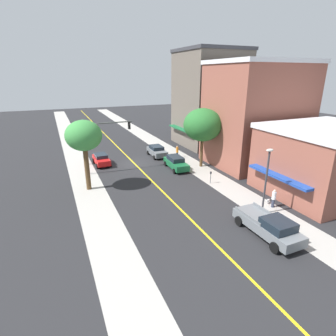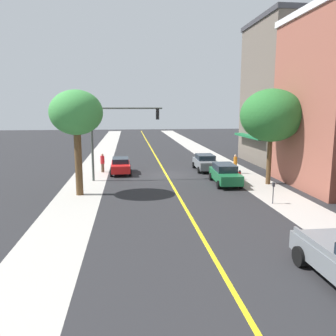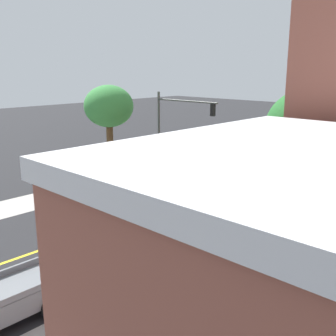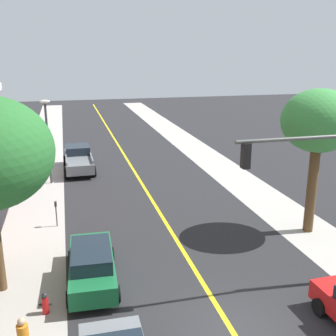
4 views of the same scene
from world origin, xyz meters
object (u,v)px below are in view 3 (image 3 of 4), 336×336
object	(u,v)px
fire_hydrant	(293,203)
green_sedan_left_curb	(254,196)
grey_sedan_left_curb	(298,177)
small_dog	(152,317)
red_sedan_right_curb	(203,161)
street_lamp	(82,220)
pedestrian_white_shirt	(133,309)
pedestrian_red_shirt	(194,155)
street_tree_right_corner	(109,107)
parking_meter	(213,229)
pedestrian_orange_shirt	(319,187)
street_tree_left_near	(313,127)
traffic_light_mast	(175,121)

from	to	relation	value
fire_hydrant	green_sedan_left_curb	bearing A→B (deg)	42.44
grey_sedan_left_curb	small_dog	xyz separation A→B (m)	(-4.03, 18.89, -0.51)
red_sedan_right_curb	green_sedan_left_curb	world-z (taller)	green_sedan_left_curb
street_lamp	grey_sedan_left_curb	xyz separation A→B (m)	(2.13, -20.21, -2.89)
fire_hydrant	pedestrian_white_shirt	xyz separation A→B (m)	(-1.91, 14.99, 0.52)
red_sedan_right_curb	fire_hydrant	bearing A→B (deg)	67.93
pedestrian_white_shirt	pedestrian_red_shirt	world-z (taller)	pedestrian_red_shirt
street_tree_right_corner	grey_sedan_left_curb	bearing A→B (deg)	-142.61
parking_meter	street_tree_right_corner	bearing A→B (deg)	-16.76
street_lamp	pedestrian_white_shirt	distance (m)	3.36
green_sedan_left_curb	pedestrian_orange_shirt	size ratio (longest dim) A/B	2.68
green_sedan_left_curb	street_lamp	bearing A→B (deg)	10.46
parking_meter	pedestrian_white_shirt	distance (m)	7.59
fire_hydrant	parking_meter	size ratio (longest dim) A/B	0.58
red_sedan_right_curb	green_sedan_left_curb	size ratio (longest dim) A/B	0.86
parking_meter	red_sedan_right_curb	world-z (taller)	red_sedan_right_curb
street_tree_left_near	fire_hydrant	distance (m)	5.81
red_sedan_right_curb	street_lamp	bearing A→B (deg)	26.92
street_tree_left_near	traffic_light_mast	distance (m)	12.92
street_lamp	pedestrian_red_shirt	world-z (taller)	street_lamp
pedestrian_white_shirt	pedestrian_red_shirt	size ratio (longest dim) A/B	0.97
green_sedan_left_curb	pedestrian_white_shirt	bearing A→B (deg)	18.13
street_lamp	fire_hydrant	bearing A→B (deg)	-89.55
street_tree_right_corner	red_sedan_right_curb	xyz separation A→B (m)	(-2.76, -7.80, -4.98)
green_sedan_left_curb	small_dog	bearing A→B (deg)	19.44
parking_meter	small_dog	bearing A→B (deg)	109.87
fire_hydrant	red_sedan_right_curb	size ratio (longest dim) A/B	0.20
pedestrian_orange_shirt	small_dog	xyz separation A→B (m)	(-1.56, 16.97, -0.65)
street_lamp	green_sedan_left_curb	xyz separation A→B (m)	(1.91, -13.94, -2.87)
fire_hydrant	pedestrian_white_shirt	size ratio (longest dim) A/B	0.47
street_lamp	grey_sedan_left_curb	distance (m)	20.53
small_dog	street_tree_right_corner	bearing A→B (deg)	-56.36
street_tree_left_near	red_sedan_right_curb	size ratio (longest dim) A/B	1.84
green_sedan_left_curb	grey_sedan_left_curb	xyz separation A→B (m)	(0.22, -6.27, -0.02)
fire_hydrant	grey_sedan_left_curb	xyz separation A→B (m)	(2.01, -4.63, 0.42)
parking_meter	small_dog	size ratio (longest dim) A/B	2.21
pedestrian_orange_shirt	street_tree_right_corner	bearing A→B (deg)	-152.24
parking_meter	fire_hydrant	bearing A→B (deg)	-92.48
fire_hydrant	small_dog	xyz separation A→B (m)	(-2.02, 14.25, -0.09)
green_sedan_left_curb	small_dog	distance (m)	13.19
street_tree_right_corner	pedestrian_orange_shirt	world-z (taller)	street_tree_right_corner
grey_sedan_left_curb	pedestrian_orange_shirt	world-z (taller)	pedestrian_orange_shirt
street_tree_right_corner	parking_meter	bearing A→B (deg)	163.24
pedestrian_orange_shirt	small_dog	size ratio (longest dim) A/B	2.84
parking_meter	pedestrian_orange_shirt	distance (m)	10.50
fire_hydrant	traffic_light_mast	bearing A→B (deg)	-4.60
street_tree_left_near	parking_meter	bearing A→B (deg)	70.04
pedestrian_white_shirt	pedestrian_orange_shirt	size ratio (longest dim) A/B	0.97
fire_hydrant	grey_sedan_left_curb	distance (m)	5.07
traffic_light_mast	red_sedan_right_curb	size ratio (longest dim) A/B	1.62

